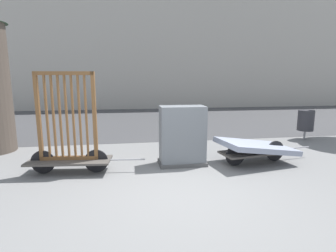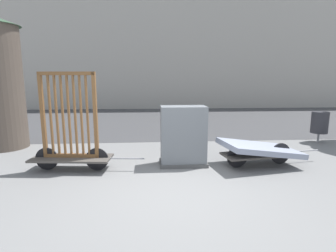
# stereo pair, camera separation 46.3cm
# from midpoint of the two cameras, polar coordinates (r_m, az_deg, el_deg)

# --- Properties ---
(ground_plane) EXTENTS (60.00, 60.00, 0.00)m
(ground_plane) POSITION_cam_midpoint_polar(r_m,az_deg,el_deg) (4.48, 4.26, -14.44)
(ground_plane) COLOR slate
(road_strip) EXTENTS (56.00, 9.05, 0.01)m
(road_strip) POSITION_cam_midpoint_polar(r_m,az_deg,el_deg) (12.33, -1.18, 1.45)
(road_strip) COLOR #424244
(road_strip) RESTS_ON ground_plane
(building_facade) EXTENTS (48.00, 4.00, 10.09)m
(building_facade) POSITION_cam_midpoint_polar(r_m,az_deg,el_deg) (18.98, -2.30, 19.76)
(building_facade) COLOR #B2ADA3
(building_facade) RESTS_ON ground_plane
(bike_cart_with_bedframe) EXTENTS (2.34, 0.75, 2.01)m
(bike_cart_with_bedframe) POSITION_cam_midpoint_polar(r_m,az_deg,el_deg) (5.62, -18.21, -2.62)
(bike_cart_with_bedframe) COLOR #4C4742
(bike_cart_with_bedframe) RESTS_ON ground_plane
(bike_cart_with_mattress) EXTENTS (2.39, 1.27, 0.57)m
(bike_cart_with_mattress) POSITION_cam_midpoint_polar(r_m,az_deg,el_deg) (6.11, 21.46, -4.82)
(bike_cart_with_mattress) COLOR #4C4742
(bike_cart_with_mattress) RESTS_ON ground_plane
(utility_cabinet) EXTENTS (1.03, 0.57, 1.30)m
(utility_cabinet) POSITION_cam_midpoint_polar(r_m,az_deg,el_deg) (5.72, 5.65, -2.59)
(utility_cabinet) COLOR #4C4C4C
(utility_cabinet) RESTS_ON ground_plane
(trash_bin) EXTENTS (0.48, 0.48, 0.92)m
(trash_bin) POSITION_cam_midpoint_polar(r_m,az_deg,el_deg) (9.09, 31.43, 0.65)
(trash_bin) COLOR gray
(trash_bin) RESTS_ON ground_plane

